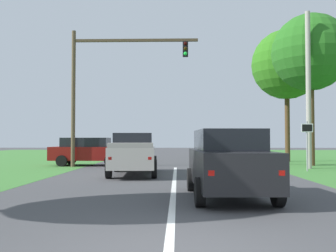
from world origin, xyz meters
The scene contains 9 objects.
ground_plane centered at (0.00, 9.55, 0.00)m, with size 120.00×120.00×0.00m, color #424244.
red_suv_near centered at (1.56, 5.48, 1.01)m, with size 2.27×4.80×1.91m.
pickup_truck_lead centered at (-1.90, 12.35, 0.99)m, with size 2.38×5.67×1.92m.
traffic_light centered at (-4.23, 17.59, 5.37)m, with size 7.59×0.40×8.17m.
keep_moving_sign centered at (6.80, 14.69, 1.65)m, with size 0.60×0.09×2.58m.
oak_tree_right centered at (8.46, 18.89, 7.06)m, with size 4.81×4.81×9.49m.
crossing_suv_far centered at (-5.43, 18.73, 0.92)m, with size 4.76×2.23×1.74m.
utility_pole_right centered at (7.50, 16.51, 4.45)m, with size 0.28×0.28×8.89m, color #9E998E.
extra_tree_1 centered at (8.25, 23.49, 7.19)m, with size 5.18×5.18×9.80m.
Camera 1 is at (0.13, -5.64, 1.64)m, focal length 41.88 mm.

